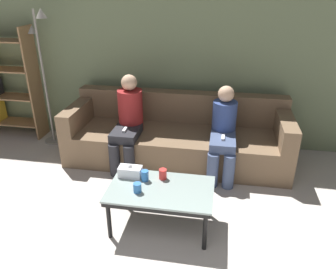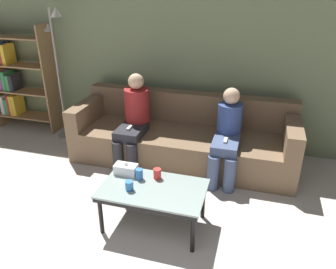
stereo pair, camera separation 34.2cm
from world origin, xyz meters
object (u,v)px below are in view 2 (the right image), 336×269
coffee_table (153,192)px  standing_lamp (58,62)px  couch (183,138)px  tissue_box (126,169)px  bookshelf (15,80)px  seated_person_left_end (134,118)px  cup_far_center (129,186)px  cup_near_right (139,174)px  seated_person_mid_left (227,133)px  cup_near_left (157,174)px

coffee_table → standing_lamp: size_ratio=0.52×
couch → tissue_box: bearing=-103.2°
bookshelf → seated_person_left_end: 2.21m
coffee_table → bookshelf: size_ratio=0.60×
cup_far_center → seated_person_left_end: bearing=109.4°
cup_near_right → cup_far_center: bearing=-96.8°
coffee_table → seated_person_mid_left: size_ratio=0.92×
cup_near_right → cup_far_center: size_ratio=1.17×
seated_person_left_end → seated_person_mid_left: size_ratio=1.08×
cup_far_center → tissue_box: size_ratio=0.41×
cup_far_center → bookshelf: bookshelf is taller
tissue_box → standing_lamp: 2.17m
coffee_table → cup_near_left: 0.19m
couch → seated_person_left_end: bearing=-158.9°
couch → seated_person_mid_left: (0.58, -0.25, 0.25)m
couch → standing_lamp: size_ratio=1.52×
tissue_box → seated_person_left_end: size_ratio=0.20×
cup_near_right → coffee_table: bearing=-30.9°
coffee_table → cup_near_left: bearing=94.2°
standing_lamp → seated_person_mid_left: (2.41, -0.42, -0.58)m
couch → cup_near_left: bearing=-88.3°
couch → coffee_table: couch is taller
seated_person_mid_left → bookshelf: bearing=170.3°
coffee_table → cup_far_center: bearing=-154.9°
couch → cup_near_right: couch is taller
tissue_box → standing_lamp: size_ratio=0.12×
tissue_box → cup_near_right: bearing=-17.9°
couch → cup_near_left: size_ratio=27.67×
tissue_box → standing_lamp: standing_lamp is taller
cup_near_left → cup_far_center: size_ratio=1.12×
tissue_box → bookshelf: bearing=148.1°
cup_far_center → seated_person_mid_left: seated_person_mid_left is taller
cup_near_left → standing_lamp: (-1.86, 1.36, 0.65)m
coffee_table → cup_near_left: size_ratio=9.54×
couch → bookshelf: size_ratio=1.73×
cup_far_center → cup_near_right: bearing=83.2°
couch → standing_lamp: bearing=174.8°
couch → tissue_box: couch is taller
cup_far_center → bookshelf: (-2.57, 1.76, 0.30)m
seated_person_left_end → cup_near_left: bearing=-57.8°
tissue_box → couch: bearing=76.8°
cup_near_right → standing_lamp: (-1.70, 1.42, 0.65)m
couch → cup_far_center: size_ratio=30.86×
couch → coffee_table: 1.36m
cup_near_right → tissue_box: tissue_box is taller
coffee_table → standing_lamp: standing_lamp is taller
couch → cup_near_right: 1.28m
tissue_box → seated_person_left_end: seated_person_left_end is taller
cup_near_right → tissue_box: size_ratio=0.48×
couch → seated_person_left_end: 0.69m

